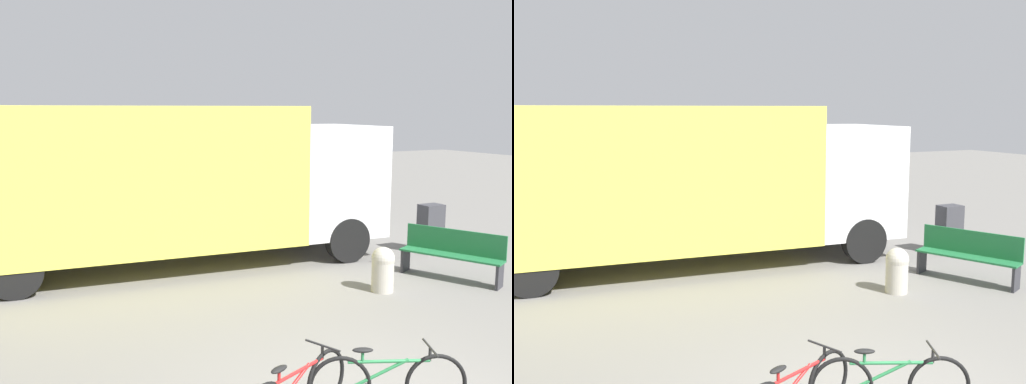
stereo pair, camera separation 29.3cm
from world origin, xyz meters
TOP-DOWN VIEW (x-y plane):
  - delivery_truck at (-0.23, 6.83)m, footprint 9.31×3.23m
  - park_bench at (4.42, 3.52)m, footprint 1.16×1.89m
  - bollard_near_bench at (2.75, 3.49)m, footprint 0.41×0.41m
  - utility_box at (5.50, 5.25)m, footprint 0.51×0.37m

SIDE VIEW (x-z plane):
  - bollard_near_bench at x=2.75m, z-range 0.03..0.83m
  - park_bench at x=4.42m, z-range 0.05..0.99m
  - utility_box at x=5.50m, z-range 0.00..1.09m
  - delivery_truck at x=-0.23m, z-range 0.17..3.43m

